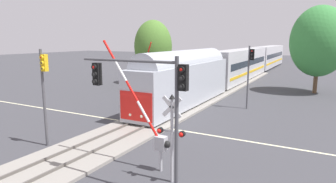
% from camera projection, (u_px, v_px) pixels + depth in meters
% --- Properties ---
extents(ground_plane, '(220.00, 220.00, 0.00)m').
position_uv_depth(ground_plane, '(145.00, 125.00, 22.58)').
color(ground_plane, '#3D3D42').
extents(road_centre_stripe, '(44.00, 0.20, 0.01)m').
position_uv_depth(road_centre_stripe, '(145.00, 125.00, 22.58)').
color(road_centre_stripe, beige).
rests_on(road_centre_stripe, ground).
extents(railway_track, '(4.40, 80.00, 0.32)m').
position_uv_depth(railway_track, '(145.00, 123.00, 22.57)').
color(railway_track, gray).
rests_on(railway_track, ground).
extents(commuter_train, '(3.04, 65.87, 5.16)m').
position_uv_depth(commuter_train, '(244.00, 63.00, 47.91)').
color(commuter_train, '#B2B7C1').
rests_on(commuter_train, railway_track).
extents(crossing_gate_near, '(3.94, 0.40, 6.45)m').
position_uv_depth(crossing_gate_near, '(153.00, 129.00, 14.49)').
color(crossing_gate_near, '#B7B7BC').
rests_on(crossing_gate_near, ground).
extents(crossing_signal_mast, '(1.36, 0.44, 4.13)m').
position_uv_depth(crossing_signal_mast, '(172.00, 130.00, 13.06)').
color(crossing_signal_mast, '#B2B2B7').
rests_on(crossing_signal_mast, ground).
extents(crossing_gate_far, '(2.34, 0.40, 6.23)m').
position_uv_depth(crossing_gate_far, '(138.00, 84.00, 30.08)').
color(crossing_gate_far, '#B7B7BC').
rests_on(crossing_gate_far, ground).
extents(traffic_signal_far_side, '(0.53, 0.38, 5.90)m').
position_uv_depth(traffic_signal_far_side, '(250.00, 67.00, 27.03)').
color(traffic_signal_far_side, '#4C4C51').
rests_on(traffic_signal_far_side, ground).
extents(traffic_signal_median, '(0.53, 0.38, 5.92)m').
position_uv_depth(traffic_signal_median, '(44.00, 82.00, 17.41)').
color(traffic_signal_median, '#4C4C51').
rests_on(traffic_signal_median, ground).
extents(traffic_signal_near_right, '(5.12, 0.38, 5.86)m').
position_uv_depth(traffic_signal_near_right, '(147.00, 90.00, 11.89)').
color(traffic_signal_near_right, '#4C4C51').
rests_on(traffic_signal_near_right, ground).
extents(oak_far_right, '(6.56, 6.56, 10.42)m').
position_uv_depth(oak_far_right, '(319.00, 41.00, 34.73)').
color(oak_far_right, brown).
rests_on(oak_far_right, ground).
extents(oak_behind_train, '(5.45, 5.45, 9.22)m').
position_uv_depth(oak_behind_train, '(153.00, 47.00, 42.40)').
color(oak_behind_train, '#4C3828').
rests_on(oak_behind_train, ground).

